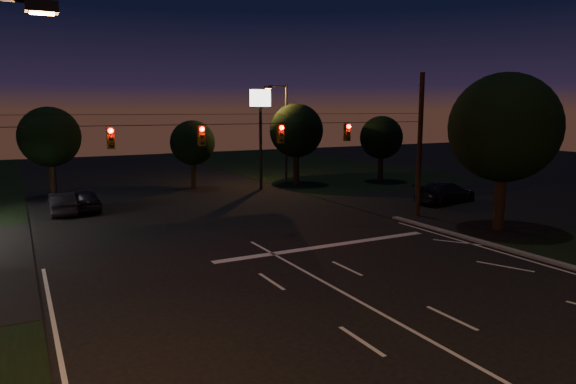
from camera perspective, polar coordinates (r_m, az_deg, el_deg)
ground at (r=15.57m, az=18.31°, el=-16.89°), size 140.00×140.00×0.00m
cross_street_right at (r=40.21m, az=21.67°, el=-1.16°), size 20.00×16.00×0.02m
stop_bar at (r=25.78m, az=4.34°, el=-6.00°), size 12.00×0.50×0.01m
utility_pole_right at (r=33.84m, az=14.12°, el=-2.62°), size 0.30×0.30×9.00m
signal_span at (r=26.60m, az=-5.07°, el=6.47°), size 24.00×0.40×1.56m
pole_sign_right at (r=43.57m, az=-3.08°, el=8.46°), size 1.80×0.30×8.40m
street_light_right_far at (r=46.81m, az=-0.49°, el=7.30°), size 2.20×0.35×9.00m
tree_right_near at (r=30.96m, az=22.69°, el=6.49°), size 6.00×6.00×8.76m
tree_far_b at (r=43.75m, az=-24.94°, el=5.50°), size 4.60×4.60×6.98m
tree_far_c at (r=44.75m, az=-10.57°, el=5.34°), size 3.80×3.80×5.86m
tree_far_d at (r=46.43m, az=0.88°, el=6.77°), size 4.80×4.80×7.30m
tree_far_e at (r=49.20m, az=10.26°, el=5.92°), size 4.00×4.00×6.18m
car_oncoming_a at (r=36.93m, az=-21.76°, el=-0.82°), size 1.98×4.58×1.54m
car_oncoming_b at (r=36.39m, az=-23.82°, el=-1.18°), size 1.51×4.30×1.41m
car_cross at (r=39.05m, az=17.06°, el=-0.03°), size 5.73×3.20×1.57m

